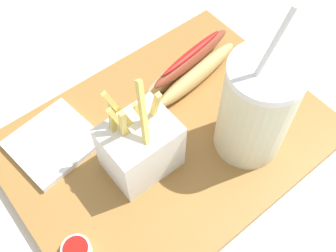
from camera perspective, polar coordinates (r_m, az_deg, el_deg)
ground_plane at (r=0.64m, az=0.00°, el=-2.91°), size 2.40×2.40×0.02m
food_tray at (r=0.62m, az=0.00°, el=-1.99°), size 0.48×0.35×0.02m
soda_cup at (r=0.55m, az=12.39°, el=2.36°), size 0.10×0.10×0.26m
fries_basket at (r=0.55m, az=-3.98°, el=-2.96°), size 0.10×0.08×0.17m
hot_dog_1 at (r=0.67m, az=3.30°, el=8.40°), size 0.19×0.08×0.06m
ketchup_cup_1 at (r=0.69m, az=12.71°, el=7.67°), size 0.04×0.04×0.02m
ketchup_cup_2 at (r=0.55m, az=-12.89°, el=-16.82°), size 0.04×0.04×0.02m
napkin_stack at (r=0.63m, az=-15.99°, el=-2.25°), size 0.13×0.12×0.01m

